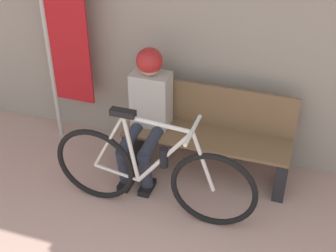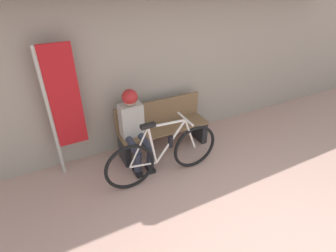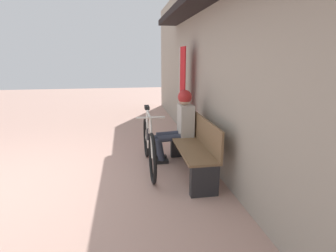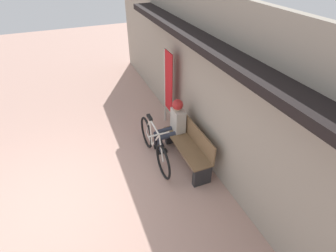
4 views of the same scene
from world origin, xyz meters
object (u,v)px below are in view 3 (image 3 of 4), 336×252
object	(u,v)px
park_bench_near	(194,148)
banner_pole	(182,89)
person_seated	(180,121)
bicycle	(149,144)

from	to	relation	value
park_bench_near	banner_pole	xyz separation A→B (m)	(-1.44, 0.12, 0.72)
park_bench_near	banner_pole	size ratio (longest dim) A/B	0.79
person_seated	park_bench_near	bearing A→B (deg)	12.07
bicycle	person_seated	xyz separation A→B (m)	(-0.23, 0.53, 0.29)
person_seated	banner_pole	distance (m)	1.03
person_seated	banner_pole	world-z (taller)	banner_pole
banner_pole	bicycle	bearing A→B (deg)	-33.81
park_bench_near	banner_pole	bearing A→B (deg)	175.41
park_bench_near	banner_pole	world-z (taller)	banner_pole
bicycle	banner_pole	bearing A→B (deg)	146.19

